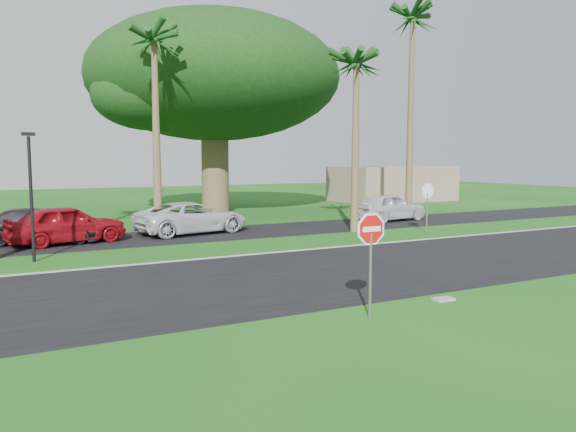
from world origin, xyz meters
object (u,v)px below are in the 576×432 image
(stop_sign_near, at_px, (371,243))
(car_minivan, at_px, (192,218))
(stop_sign_far, at_px, (427,197))
(car_dark, at_px, (40,226))
(car_red, at_px, (66,225))
(car_pickup, at_px, (389,207))

(stop_sign_near, height_order, car_minivan, stop_sign_near)
(stop_sign_near, bearing_deg, stop_sign_far, 43.73)
(stop_sign_far, height_order, car_dark, stop_sign_far)
(stop_sign_far, xyz_separation_m, car_minivan, (-10.53, 5.16, -0.99))
(stop_sign_far, bearing_deg, car_red, -15.20)
(stop_sign_near, relative_size, car_pickup, 0.54)
(stop_sign_near, height_order, stop_sign_far, same)
(stop_sign_far, bearing_deg, car_dark, -16.53)
(stop_sign_near, xyz_separation_m, car_minivan, (0.97, 16.16, -0.99))
(stop_sign_near, xyz_separation_m, car_pickup, (13.09, 16.09, -0.94))
(car_dark, height_order, car_minivan, car_minivan)
(stop_sign_far, xyz_separation_m, car_red, (-16.45, 4.47, -0.92))
(car_dark, height_order, car_pickup, car_pickup)
(stop_sign_far, distance_m, car_minivan, 11.77)
(car_minivan, height_order, car_pickup, car_pickup)
(stop_sign_far, relative_size, car_red, 0.53)
(stop_sign_far, height_order, car_red, stop_sign_far)
(car_pickup, bearing_deg, car_dark, 81.93)
(car_dark, bearing_deg, car_minivan, -75.69)
(car_pickup, bearing_deg, car_red, 84.15)
(stop_sign_near, bearing_deg, car_red, 107.73)
(car_red, bearing_deg, stop_sign_far, -117.41)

